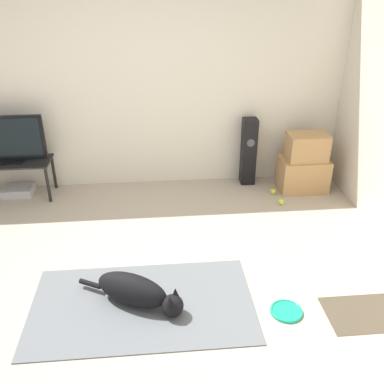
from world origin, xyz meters
TOP-DOWN VIEW (x-y plane):
  - ground_plane at (0.00, 0.00)m, footprint 12.00×12.00m
  - wall_back at (0.00, 2.10)m, footprint 8.00×0.06m
  - area_rug at (0.14, -0.21)m, footprint 1.81×1.02m
  - dog at (0.10, -0.21)m, footprint 0.87×0.52m
  - frisbee at (1.28, -0.40)m, footprint 0.26×0.26m
  - cardboard_box_lower at (2.08, 1.70)m, footprint 0.57×0.39m
  - cardboard_box_upper at (2.09, 1.69)m, footprint 0.46×0.31m
  - floor_speaker at (1.44, 1.94)m, footprint 0.17×0.18m
  - tv_stand at (-1.38, 1.83)m, footprint 0.90×0.41m
  - tv at (-1.38, 1.83)m, footprint 0.86×0.20m
  - tennis_ball_by_boxes at (1.72, 1.32)m, footprint 0.07×0.07m
  - tennis_ball_near_speaker at (1.70, 1.59)m, footprint 0.07×0.07m
  - game_console at (-1.38, 1.86)m, footprint 0.35×0.27m
  - door_mat at (1.97, -0.48)m, footprint 0.76×0.43m

SIDE VIEW (x-z plane):
  - ground_plane at x=0.00m, z-range 0.00..0.00m
  - door_mat at x=1.97m, z-range 0.00..0.01m
  - area_rug at x=0.14m, z-range 0.00..0.01m
  - frisbee at x=1.28m, z-range 0.00..0.03m
  - tennis_ball_by_boxes at x=1.72m, z-range 0.00..0.07m
  - tennis_ball_near_speaker at x=1.70m, z-range 0.00..0.07m
  - game_console at x=-1.38m, z-range 0.00..0.10m
  - dog at x=0.10m, z-range 0.00..0.28m
  - cardboard_box_lower at x=2.08m, z-range 0.00..0.40m
  - tv_stand at x=-1.38m, z-range 0.16..0.62m
  - floor_speaker at x=1.44m, z-range 0.00..0.84m
  - cardboard_box_upper at x=2.09m, z-range 0.40..0.72m
  - tv at x=-1.38m, z-range 0.45..0.99m
  - wall_back at x=0.00m, z-range 0.00..2.55m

